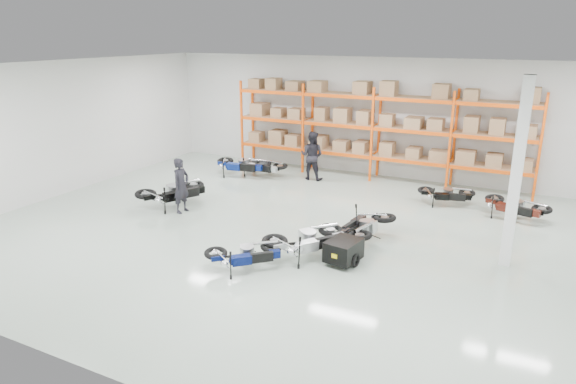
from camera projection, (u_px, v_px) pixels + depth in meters
The scene contains 14 objects.
room at pixel (302, 156), 13.57m from camera, with size 18.00×18.00×18.00m.
pallet_rack at pixel (376, 120), 19.07m from camera, with size 11.28×0.98×3.62m.
structural_column at pixel (516, 175), 11.76m from camera, with size 0.25×0.25×4.50m, color white.
moto_blue_centre at pixel (246, 250), 12.02m from camera, with size 0.73×1.63×1.00m, color #071146, non-canonical shape.
moto_silver_left at pixel (308, 235), 12.67m from camera, with size 0.85×1.92×1.17m, color #B0B2B7, non-canonical shape.
moto_black_far_left at pixel (173, 188), 16.38m from camera, with size 0.89×2.01×1.23m, color black, non-canonical shape.
moto_touring_right at pixel (365, 221), 13.64m from camera, with size 0.82×1.85×1.13m, color black, non-canonical shape.
trailer at pixel (344, 250), 12.34m from camera, with size 0.81×1.47×0.60m.
moto_back_a at pixel (241, 161), 19.86m from camera, with size 0.85×1.92×1.17m, color navy, non-canonical shape.
moto_back_b at pixel (261, 163), 19.90m from camera, with size 0.78×1.75×1.07m, color #B3B9BD, non-canonical shape.
moto_back_c at pixel (447, 191), 16.55m from camera, with size 0.69×1.56×0.95m, color black, non-canonical shape.
moto_back_d at pixel (515, 202), 15.29m from camera, with size 0.75×1.70×1.04m, color #45150D, non-canonical shape.
person_left at pixel (181, 186), 15.79m from camera, with size 0.63×0.41×1.71m, color black.
person_back at pixel (312, 156), 19.33m from camera, with size 0.90×0.70×1.85m, color black.
Camera 1 is at (5.62, -11.99, 5.38)m, focal length 32.00 mm.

